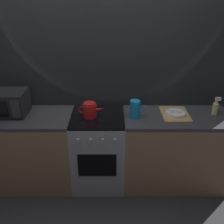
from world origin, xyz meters
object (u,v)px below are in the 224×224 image
(stove_unit, at_px, (99,150))
(dish_pile, at_px, (176,114))
(microwave, at_px, (7,103))
(kettle, at_px, (91,110))
(spray_bottle, at_px, (216,108))
(pitcher, at_px, (136,109))

(stove_unit, xyz_separation_m, dish_pile, (0.87, 0.02, 0.47))
(microwave, height_order, kettle, microwave)
(kettle, bearing_deg, spray_bottle, 2.54)
(pitcher, distance_m, spray_bottle, 0.91)
(microwave, height_order, spray_bottle, microwave)
(stove_unit, distance_m, microwave, 1.18)
(microwave, distance_m, dish_pile, 1.90)
(dish_pile, relative_size, spray_bottle, 1.97)
(kettle, distance_m, dish_pile, 0.96)
(microwave, distance_m, pitcher, 1.44)
(stove_unit, distance_m, dish_pile, 0.99)
(pitcher, bearing_deg, spray_bottle, 5.32)
(pitcher, bearing_deg, stove_unit, 175.58)
(kettle, height_order, dish_pile, kettle)
(stove_unit, bearing_deg, kettle, -173.24)
(spray_bottle, bearing_deg, stove_unit, -177.72)
(kettle, relative_size, spray_bottle, 1.40)
(microwave, bearing_deg, spray_bottle, -0.18)
(pitcher, height_order, dish_pile, pitcher)
(dish_pile, xyz_separation_m, spray_bottle, (0.45, 0.03, 0.06))
(microwave, bearing_deg, kettle, -4.24)
(kettle, xyz_separation_m, pitcher, (0.50, -0.02, 0.02))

